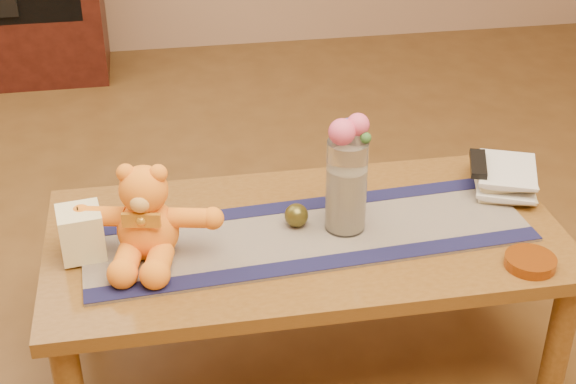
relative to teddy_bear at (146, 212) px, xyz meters
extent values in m
plane|color=#553718|center=(0.42, 0.04, -0.58)|extent=(5.50, 5.50, 0.00)
cube|color=brown|center=(0.42, 0.04, -0.15)|extent=(1.40, 0.70, 0.04)
cylinder|color=brown|center=(1.06, -0.25, -0.38)|extent=(0.07, 0.07, 0.41)
cylinder|color=brown|center=(-0.22, 0.33, -0.38)|extent=(0.07, 0.07, 0.41)
cylinder|color=brown|center=(1.06, 0.33, -0.38)|extent=(0.07, 0.07, 0.41)
cube|color=#1E1742|center=(0.42, 0.02, -0.13)|extent=(1.22, 0.42, 0.01)
cube|color=#13133A|center=(0.43, -0.13, -0.12)|extent=(1.20, 0.13, 0.00)
cube|color=#13133A|center=(0.42, 0.16, -0.12)|extent=(1.20, 0.13, 0.00)
cube|color=#F7EFB6|center=(-0.17, 0.02, -0.06)|extent=(0.12, 0.12, 0.13)
cylinder|color=black|center=(-0.17, 0.02, 0.01)|extent=(0.00, 0.00, 0.01)
cylinder|color=silver|center=(0.53, 0.03, 0.01)|extent=(0.11, 0.11, 0.26)
cylinder|color=beige|center=(0.53, 0.03, -0.03)|extent=(0.09, 0.09, 0.18)
sphere|color=#E04F78|center=(0.51, 0.02, 0.17)|extent=(0.07, 0.07, 0.07)
sphere|color=#E04F78|center=(0.55, 0.03, 0.18)|extent=(0.06, 0.06, 0.06)
sphere|color=#524FAB|center=(0.54, 0.06, 0.17)|extent=(0.04, 0.04, 0.04)
sphere|color=#524FAB|center=(0.50, 0.05, 0.16)|extent=(0.04, 0.04, 0.04)
sphere|color=#33662D|center=(0.57, 0.01, 0.16)|extent=(0.03, 0.03, 0.03)
sphere|color=#4D4719|center=(0.40, 0.06, -0.09)|extent=(0.08, 0.08, 0.07)
imported|color=beige|center=(0.96, 0.19, -0.12)|extent=(0.22, 0.26, 0.02)
imported|color=beige|center=(0.97, 0.18, -0.10)|extent=(0.24, 0.27, 0.02)
imported|color=beige|center=(0.96, 0.19, -0.08)|extent=(0.21, 0.26, 0.02)
imported|color=beige|center=(0.97, 0.18, -0.06)|extent=(0.24, 0.27, 0.02)
cube|color=black|center=(0.96, 0.18, -0.05)|extent=(0.10, 0.17, 0.02)
cylinder|color=#BF5914|center=(0.95, -0.22, -0.12)|extent=(0.17, 0.17, 0.03)
camera|label=1|loc=(0.04, -1.79, 1.08)|focal=50.79mm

